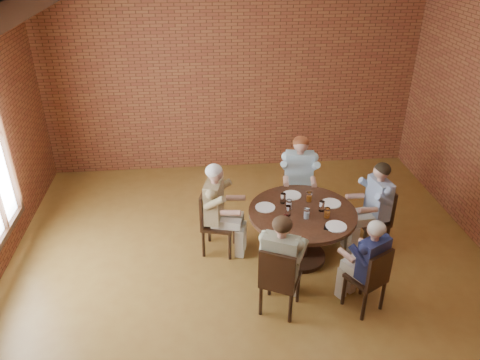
{
  "coord_description": "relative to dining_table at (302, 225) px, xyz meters",
  "views": [
    {
      "loc": [
        -0.64,
        -4.4,
        4.0
      ],
      "look_at": [
        -0.1,
        1.0,
        1.04
      ],
      "focal_mm": 35.0,
      "sensor_mm": 36.0,
      "label": 1
    }
  ],
  "objects": [
    {
      "name": "glass_c",
      "position": [
        -0.22,
        0.23,
        0.29
      ],
      "size": [
        0.07,
        0.07,
        0.14
      ],
      "primitive_type": "cylinder",
      "color": "white",
      "rests_on": "dining_table"
    },
    {
      "name": "diner_c",
      "position": [
        -1.08,
        0.28,
        0.13
      ],
      "size": [
        0.76,
        0.67,
        1.33
      ],
      "primitive_type": null,
      "rotation": [
        0.0,
        0.0,
        1.31
      ],
      "color": "brown",
      "rests_on": "floor"
    },
    {
      "name": "floor",
      "position": [
        -0.67,
        -0.61,
        -0.53
      ],
      "size": [
        7.0,
        7.0,
        0.0
      ],
      "primitive_type": "plane",
      "color": "olive",
      "rests_on": "ground"
    },
    {
      "name": "chair_e",
      "position": [
        0.58,
        -1.05,
        -0.05
      ],
      "size": [
        0.51,
        0.51,
        0.88
      ],
      "rotation": [
        0.0,
        0.0,
        3.64
      ],
      "color": "black",
      "rests_on": "floor"
    },
    {
      "name": "plate_a",
      "position": [
        0.42,
        0.14,
        0.23
      ],
      "size": [
        0.26,
        0.26,
        0.01
      ],
      "primitive_type": "cylinder",
      "color": "white",
      "rests_on": "dining_table"
    },
    {
      "name": "diner_e",
      "position": [
        0.54,
        -0.99,
        0.08
      ],
      "size": [
        0.68,
        0.72,
        1.22
      ],
      "primitive_type": null,
      "rotation": [
        0.0,
        0.0,
        3.64
      ],
      "color": "#1C234E",
      "rests_on": "floor"
    },
    {
      "name": "chair_b",
      "position": [
        0.17,
        1.06,
        -0.02
      ],
      "size": [
        0.5,
        0.5,
        0.95
      ],
      "rotation": [
        0.0,
        0.0,
        -0.16
      ],
      "color": "black",
      "rests_on": "floor"
    },
    {
      "name": "ceiling",
      "position": [
        -0.67,
        -0.61,
        2.87
      ],
      "size": [
        7.0,
        7.0,
        0.0
      ],
      "primitive_type": "plane",
      "rotation": [
        3.14,
        0.0,
        0.0
      ],
      "color": "white",
      "rests_on": "wall_back"
    },
    {
      "name": "glass_f",
      "position": [
        -0.28,
        -0.3,
        0.29
      ],
      "size": [
        0.07,
        0.07,
        0.14
      ],
      "primitive_type": "cylinder",
      "color": "white",
      "rests_on": "dining_table"
    },
    {
      "name": "glass_g",
      "position": [
        0.01,
        -0.16,
        0.29
      ],
      "size": [
        0.07,
        0.07,
        0.14
      ],
      "primitive_type": "cylinder",
      "color": "white",
      "rests_on": "dining_table"
    },
    {
      "name": "glass_e",
      "position": [
        -0.21,
        -0.08,
        0.29
      ],
      "size": [
        0.07,
        0.07,
        0.14
      ],
      "primitive_type": "cylinder",
      "color": "white",
      "rests_on": "dining_table"
    },
    {
      "name": "glass_d",
      "position": [
        -0.17,
        0.07,
        0.29
      ],
      "size": [
        0.07,
        0.07,
        0.14
      ],
      "primitive_type": "cylinder",
      "color": "white",
      "rests_on": "dining_table"
    },
    {
      "name": "plate_b",
      "position": [
        -0.06,
        0.4,
        0.23
      ],
      "size": [
        0.26,
        0.26,
        0.01
      ],
      "primitive_type": "cylinder",
      "color": "white",
      "rests_on": "dining_table"
    },
    {
      "name": "chair_a",
      "position": [
        1.1,
        0.18,
        -0.03
      ],
      "size": [
        0.47,
        0.47,
        0.92
      ],
      "rotation": [
        0.0,
        0.0,
        -1.41
      ],
      "color": "black",
      "rests_on": "floor"
    },
    {
      "name": "wall_back",
      "position": [
        -0.67,
        2.89,
        1.17
      ],
      "size": [
        7.0,
        0.0,
        7.0
      ],
      "primitive_type": "plane",
      "rotation": [
        1.57,
        0.0,
        0.0
      ],
      "color": "brown",
      "rests_on": "ground"
    },
    {
      "name": "glass_b",
      "position": [
        0.14,
        0.24,
        0.29
      ],
      "size": [
        0.07,
        0.07,
        0.14
      ],
      "primitive_type": "cylinder",
      "color": "white",
      "rests_on": "dining_table"
    },
    {
      "name": "diner_b",
      "position": [
        0.16,
        0.97,
        0.15
      ],
      "size": [
        0.64,
        0.74,
        1.35
      ],
      "primitive_type": null,
      "rotation": [
        0.0,
        0.0,
        -0.16
      ],
      "color": "#96B3BF",
      "rests_on": "floor"
    },
    {
      "name": "chair_d",
      "position": [
        -0.47,
        -0.99,
        -0.03
      ],
      "size": [
        0.55,
        0.55,
        0.92
      ],
      "rotation": [
        0.0,
        0.0,
        2.69
      ],
      "color": "black",
      "rests_on": "floor"
    },
    {
      "name": "dining_table",
      "position": [
        0.0,
        0.0,
        0.0
      ],
      "size": [
        1.4,
        1.4,
        0.75
      ],
      "color": "black",
      "rests_on": "floor"
    },
    {
      "name": "plate_c",
      "position": [
        -0.47,
        0.13,
        0.23
      ],
      "size": [
        0.26,
        0.26,
        0.01
      ],
      "primitive_type": "cylinder",
      "color": "white",
      "rests_on": "dining_table"
    },
    {
      "name": "diner_d",
      "position": [
        -0.44,
        -0.91,
        0.12
      ],
      "size": [
        0.73,
        0.79,
        1.3
      ],
      "primitive_type": null,
      "rotation": [
        0.0,
        0.0,
        2.69
      ],
      "color": "#A1937F",
      "rests_on": "floor"
    },
    {
      "name": "glass_h",
      "position": [
        0.27,
        -0.17,
        0.29
      ],
      "size": [
        0.07,
        0.07,
        0.14
      ],
      "primitive_type": "cylinder",
      "color": "white",
      "rests_on": "dining_table"
    },
    {
      "name": "glass_a",
      "position": [
        0.24,
        -0.01,
        0.29
      ],
      "size": [
        0.07,
        0.07,
        0.14
      ],
      "primitive_type": "cylinder",
      "color": "white",
      "rests_on": "dining_table"
    },
    {
      "name": "diner_a",
      "position": [
        1.02,
        0.17,
        0.12
      ],
      "size": [
        0.7,
        0.6,
        1.3
      ],
      "primitive_type": null,
      "rotation": [
        0.0,
        0.0,
        -1.41
      ],
      "color": "#3A5C98",
      "rests_on": "floor"
    },
    {
      "name": "chair_c",
      "position": [
        -1.16,
        0.31,
        -0.02
      ],
      "size": [
        0.52,
        0.52,
        0.93
      ],
      "rotation": [
        0.0,
        0.0,
        1.31
      ],
      "color": "black",
      "rests_on": "floor"
    },
    {
      "name": "plate_d",
      "position": [
        0.33,
        -0.39,
        0.23
      ],
      "size": [
        0.26,
        0.26,
        0.01
      ],
      "primitive_type": "cylinder",
      "color": "white",
      "rests_on": "dining_table"
    },
    {
      "name": "smartphone",
      "position": [
        0.22,
        -0.39,
        0.23
      ],
      "size": [
        0.11,
        0.14,
        0.01
      ],
      "primitive_type": "cube",
      "rotation": [
        0.0,
        0.0,
        -0.41
      ],
      "color": "black",
      "rests_on": "dining_table"
    }
  ]
}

